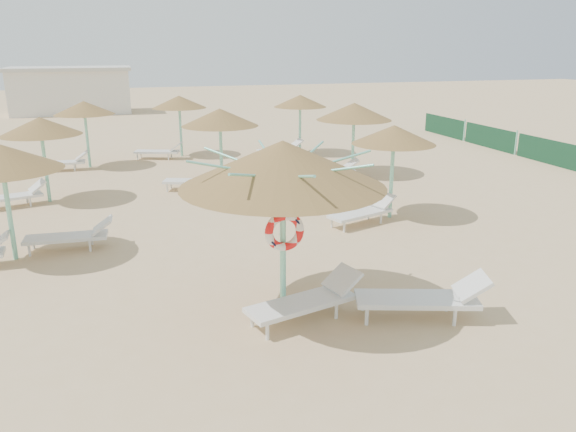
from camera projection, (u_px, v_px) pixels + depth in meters
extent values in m
plane|color=tan|center=(307.00, 314.00, 10.33)|extent=(120.00, 120.00, 0.00)
cylinder|color=#7DD8BA|center=(283.00, 245.00, 9.97)|extent=(0.11, 0.11, 2.68)
cone|color=brown|center=(283.00, 164.00, 9.54)|extent=(3.58, 3.58, 0.80)
cylinder|color=#7DD8BA|center=(283.00, 179.00, 9.62)|extent=(0.20, 0.20, 0.12)
cylinder|color=#7DD8BA|center=(328.00, 163.00, 9.78)|extent=(1.61, 0.04, 0.40)
cylinder|color=#7DD8BA|center=(304.00, 158.00, 10.24)|extent=(1.17, 1.17, 0.40)
cylinder|color=#7DD8BA|center=(270.00, 157.00, 10.30)|extent=(0.04, 1.61, 0.40)
cylinder|color=#7DD8BA|center=(242.00, 162.00, 9.92)|extent=(1.17, 1.17, 0.40)
cylinder|color=#7DD8BA|center=(235.00, 169.00, 9.32)|extent=(1.61, 0.04, 0.40)
cylinder|color=#7DD8BA|center=(258.00, 176.00, 8.86)|extent=(1.17, 1.17, 0.40)
cylinder|color=#7DD8BA|center=(297.00, 177.00, 8.80)|extent=(0.04, 1.61, 0.40)
cylinder|color=#7DD8BA|center=(327.00, 171.00, 9.18)|extent=(1.17, 1.17, 0.40)
torus|color=red|center=(284.00, 232.00, 9.79)|extent=(0.72, 0.15, 0.72)
cylinder|color=silver|center=(267.00, 332.00, 9.38)|extent=(0.06, 0.06, 0.30)
cylinder|color=silver|center=(252.00, 319.00, 9.81)|extent=(0.06, 0.06, 0.30)
cylinder|color=silver|center=(336.00, 311.00, 10.10)|extent=(0.06, 0.06, 0.30)
cylinder|color=silver|center=(319.00, 300.00, 10.54)|extent=(0.06, 0.06, 0.30)
cube|color=silver|center=(301.00, 303.00, 9.97)|extent=(2.12, 1.16, 0.09)
cube|color=silver|center=(342.00, 279.00, 10.35)|extent=(0.66, 0.75, 0.39)
cylinder|color=silver|center=(367.00, 317.00, 9.87)|extent=(0.07, 0.07, 0.32)
cylinder|color=silver|center=(363.00, 302.00, 10.42)|extent=(0.07, 0.07, 0.32)
cylinder|color=silver|center=(455.00, 317.00, 9.84)|extent=(0.07, 0.07, 0.32)
cylinder|color=silver|center=(446.00, 303.00, 10.39)|extent=(0.07, 0.07, 0.32)
cube|color=silver|center=(416.00, 299.00, 10.07)|extent=(2.28, 1.34, 0.09)
cube|color=silver|center=(472.00, 286.00, 9.97)|extent=(0.74, 0.82, 0.42)
cylinder|color=#7DD8BA|center=(9.00, 211.00, 12.64)|extent=(0.11, 0.11, 2.30)
cone|color=brown|center=(1.00, 157.00, 12.28)|extent=(2.60, 2.60, 0.59)
cylinder|color=#7DD8BA|center=(2.00, 168.00, 12.34)|extent=(0.20, 0.20, 0.12)
cylinder|color=silver|center=(29.00, 251.00, 13.10)|extent=(0.06, 0.06, 0.28)
cylinder|color=silver|center=(33.00, 244.00, 13.56)|extent=(0.06, 0.06, 0.28)
cylinder|color=silver|center=(90.00, 246.00, 13.40)|extent=(0.06, 0.06, 0.28)
cylinder|color=silver|center=(92.00, 239.00, 13.87)|extent=(0.06, 0.06, 0.28)
cube|color=silver|center=(66.00, 237.00, 13.46)|extent=(1.93, 0.73, 0.08)
cube|color=silver|center=(102.00, 225.00, 13.58)|extent=(0.52, 0.63, 0.36)
cylinder|color=#7DD8BA|center=(45.00, 166.00, 17.41)|extent=(0.11, 0.11, 2.30)
cone|color=brown|center=(40.00, 126.00, 17.05)|extent=(2.42, 2.42, 0.54)
cylinder|color=#7DD8BA|center=(41.00, 134.00, 17.11)|extent=(0.20, 0.20, 0.12)
cylinder|color=silver|center=(30.00, 202.00, 17.13)|extent=(0.06, 0.06, 0.28)
cylinder|color=silver|center=(27.00, 199.00, 17.52)|extent=(0.06, 0.06, 0.28)
cube|color=silver|center=(8.00, 197.00, 16.98)|extent=(2.00, 1.15, 0.08)
cube|color=silver|center=(37.00, 186.00, 17.36)|extent=(0.64, 0.72, 0.36)
cylinder|color=#7DD8BA|center=(87.00, 139.00, 22.39)|extent=(0.11, 0.11, 2.30)
cone|color=brown|center=(84.00, 108.00, 22.03)|extent=(2.33, 2.33, 0.52)
cylinder|color=#7DD8BA|center=(85.00, 114.00, 22.10)|extent=(0.20, 0.20, 0.12)
cylinder|color=silver|center=(37.00, 170.00, 21.56)|extent=(0.06, 0.06, 0.28)
cylinder|color=silver|center=(39.00, 167.00, 22.02)|extent=(0.06, 0.06, 0.28)
cylinder|color=silver|center=(75.00, 168.00, 21.94)|extent=(0.06, 0.06, 0.28)
cylinder|color=silver|center=(75.00, 165.00, 22.40)|extent=(0.06, 0.06, 0.28)
cube|color=silver|center=(59.00, 163.00, 21.96)|extent=(1.90, 0.63, 0.08)
cube|color=silver|center=(82.00, 156.00, 22.13)|extent=(0.49, 0.60, 0.36)
cylinder|color=#7DD8BA|center=(221.00, 153.00, 19.42)|extent=(0.11, 0.11, 2.30)
cone|color=brown|center=(220.00, 117.00, 19.06)|extent=(2.63, 2.63, 0.59)
cylinder|color=#7DD8BA|center=(220.00, 124.00, 19.13)|extent=(0.20, 0.20, 0.12)
cylinder|color=silver|center=(167.00, 188.00, 18.84)|extent=(0.06, 0.06, 0.28)
cylinder|color=silver|center=(171.00, 184.00, 19.32)|extent=(0.06, 0.06, 0.28)
cylinder|color=silver|center=(207.00, 188.00, 18.78)|extent=(0.06, 0.06, 0.28)
cylinder|color=silver|center=(210.00, 185.00, 19.26)|extent=(0.06, 0.06, 0.28)
cube|color=silver|center=(192.00, 181.00, 18.99)|extent=(2.00, 1.21, 0.08)
cube|color=silver|center=(217.00, 175.00, 18.89)|extent=(0.66, 0.73, 0.36)
cylinder|color=#7DD8BA|center=(181.00, 130.00, 24.70)|extent=(0.11, 0.11, 2.30)
cone|color=brown|center=(179.00, 102.00, 24.34)|extent=(2.35, 2.35, 0.53)
cylinder|color=#7DD8BA|center=(179.00, 107.00, 24.41)|extent=(0.20, 0.20, 0.12)
cylinder|color=silver|center=(137.00, 157.00, 24.12)|extent=(0.06, 0.06, 0.28)
cylinder|color=silver|center=(141.00, 155.00, 24.59)|extent=(0.06, 0.06, 0.28)
cylinder|color=silver|center=(168.00, 157.00, 24.06)|extent=(0.06, 0.06, 0.28)
cylinder|color=silver|center=(171.00, 155.00, 24.54)|extent=(0.06, 0.06, 0.28)
cube|color=silver|center=(157.00, 152.00, 24.27)|extent=(2.00, 1.22, 0.08)
cube|color=silver|center=(176.00, 146.00, 24.16)|extent=(0.66, 0.73, 0.36)
cylinder|color=#7DD8BA|center=(392.00, 178.00, 15.79)|extent=(0.11, 0.11, 2.30)
cone|color=brown|center=(394.00, 135.00, 15.44)|extent=(2.32, 2.32, 0.52)
cylinder|color=#7DD8BA|center=(393.00, 143.00, 15.50)|extent=(0.20, 0.20, 0.12)
cylinder|color=silver|center=(344.00, 227.00, 14.78)|extent=(0.06, 0.06, 0.28)
cylinder|color=silver|center=(332.00, 223.00, 15.16)|extent=(0.06, 0.06, 0.28)
cylinder|color=silver|center=(381.00, 218.00, 15.53)|extent=(0.06, 0.06, 0.28)
cylinder|color=silver|center=(368.00, 214.00, 15.92)|extent=(0.06, 0.06, 0.28)
cube|color=silver|center=(360.00, 213.00, 15.36)|extent=(2.00, 1.20, 0.08)
cube|color=silver|center=(383.00, 200.00, 15.77)|extent=(0.65, 0.72, 0.36)
cylinder|color=#7DD8BA|center=(353.00, 145.00, 21.07)|extent=(0.11, 0.11, 2.30)
cone|color=brown|center=(354.00, 111.00, 20.70)|extent=(2.80, 2.80, 0.63)
cylinder|color=#7DD8BA|center=(354.00, 118.00, 20.77)|extent=(0.20, 0.20, 0.12)
cylinder|color=silver|center=(309.00, 177.00, 20.35)|extent=(0.06, 0.06, 0.28)
cylinder|color=silver|center=(306.00, 174.00, 20.82)|extent=(0.06, 0.06, 0.28)
cylinder|color=silver|center=(345.00, 176.00, 20.52)|extent=(0.06, 0.06, 0.28)
cylinder|color=silver|center=(342.00, 173.00, 21.00)|extent=(0.06, 0.06, 0.28)
cube|color=silver|center=(329.00, 170.00, 20.64)|extent=(1.98, 0.92, 0.08)
cube|color=silver|center=(352.00, 163.00, 20.67)|extent=(0.58, 0.67, 0.36)
cylinder|color=#7DD8BA|center=(300.00, 129.00, 25.12)|extent=(0.11, 0.11, 2.30)
cone|color=brown|center=(300.00, 101.00, 24.76)|extent=(2.33, 2.33, 0.53)
cylinder|color=#7DD8BA|center=(300.00, 106.00, 24.82)|extent=(0.20, 0.20, 0.12)
cylinder|color=silver|center=(264.00, 156.00, 24.23)|extent=(0.06, 0.06, 0.28)
cylinder|color=silver|center=(260.00, 154.00, 24.67)|extent=(0.06, 0.06, 0.28)
cylinder|color=silver|center=(293.00, 154.00, 24.72)|extent=(0.06, 0.06, 0.28)
cylinder|color=silver|center=(288.00, 152.00, 25.16)|extent=(0.06, 0.06, 0.28)
cube|color=silver|center=(279.00, 150.00, 24.69)|extent=(1.95, 0.79, 0.08)
cube|color=silver|center=(297.00, 143.00, 24.92)|extent=(0.54, 0.64, 0.36)
cube|color=silver|center=(71.00, 92.00, 40.25)|extent=(8.00, 4.00, 3.00)
cube|color=beige|center=(69.00, 69.00, 39.78)|extent=(8.40, 4.40, 0.25)
cube|color=#164427|center=(549.00, 152.00, 23.22)|extent=(0.08, 3.80, 1.00)
cube|color=#164427|center=(490.00, 137.00, 26.88)|extent=(0.08, 3.80, 1.00)
cylinder|color=#7DD8BA|center=(516.00, 143.00, 25.13)|extent=(0.08, 0.08, 1.10)
cube|color=#164427|center=(444.00, 126.00, 30.54)|extent=(0.08, 3.80, 1.00)
cylinder|color=#7DD8BA|center=(464.00, 130.00, 28.79)|extent=(0.08, 0.08, 1.10)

